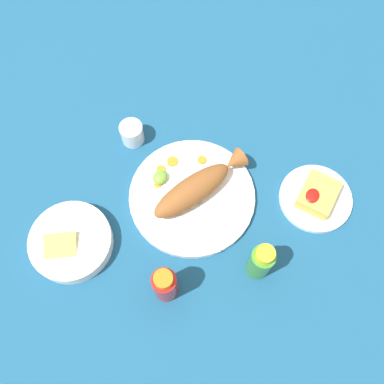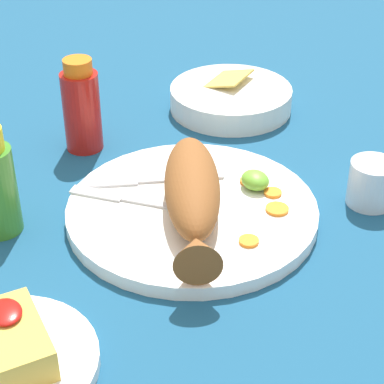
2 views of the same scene
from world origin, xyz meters
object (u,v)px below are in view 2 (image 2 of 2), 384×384
object	(u,v)px
fried_fish	(193,193)
fork_far	(145,181)
main_plate	(192,211)
salt_cup	(371,186)
guacamole_bowl	(231,97)
side_plate_fries	(4,365)
hot_sauce_bottle_red	(82,108)
fork_near	(129,199)

from	to	relation	value
fried_fish	fork_far	xyz separation A→B (m)	(0.09, 0.02, -0.03)
main_plate	salt_cup	bearing A→B (deg)	-108.76
guacamole_bowl	side_plate_fries	bearing A→B (deg)	129.70
hot_sauce_bottle_red	guacamole_bowl	bearing A→B (deg)	-87.11
fork_far	hot_sauce_bottle_red	bearing A→B (deg)	-58.88
fried_fish	salt_cup	size ratio (longest dim) A/B	4.40
main_plate	hot_sauce_bottle_red	bearing A→B (deg)	14.40
fried_fish	side_plate_fries	distance (m)	0.30
fried_fish	fork_near	bearing A→B (deg)	68.24
fork_near	salt_cup	distance (m)	0.31
main_plate	fork_near	size ratio (longest dim) A/B	2.24
fried_fish	main_plate	bearing A→B (deg)	0.00
hot_sauce_bottle_red	side_plate_fries	distance (m)	0.44
fork_near	hot_sauce_bottle_red	distance (m)	0.19
salt_cup	side_plate_fries	xyz separation A→B (m)	(-0.07, 0.50, -0.02)
main_plate	salt_cup	distance (m)	0.24
hot_sauce_bottle_red	salt_cup	bearing A→B (deg)	-137.59
guacamole_bowl	fork_near	bearing A→B (deg)	127.30
main_plate	fork_near	world-z (taller)	fork_near
fork_far	side_plate_fries	xyz separation A→B (m)	(-0.22, 0.25, -0.01)
guacamole_bowl	main_plate	bearing A→B (deg)	141.47
fork_far	hot_sauce_bottle_red	size ratio (longest dim) A/B	1.28
fork_near	fried_fish	bearing A→B (deg)	177.96
hot_sauce_bottle_red	fork_far	bearing A→B (deg)	-169.47
fork_near	hot_sauce_bottle_red	world-z (taller)	hot_sauce_bottle_red
fried_fish	side_plate_fries	bearing A→B (deg)	140.44
fork_near	guacamole_bowl	distance (m)	0.33
fried_fish	hot_sauce_bottle_red	size ratio (longest dim) A/B	1.93
hot_sauce_bottle_red	salt_cup	xyz separation A→B (m)	(-0.31, -0.28, -0.04)
side_plate_fries	guacamole_bowl	size ratio (longest dim) A/B	0.93
main_plate	fork_near	xyz separation A→B (m)	(0.05, 0.07, 0.01)
fried_fish	fork_far	bearing A→B (deg)	38.77
fork_near	fork_far	size ratio (longest dim) A/B	0.80
side_plate_fries	guacamole_bowl	xyz separation A→B (m)	(0.39, -0.47, 0.01)
main_plate	hot_sauce_bottle_red	world-z (taller)	hot_sauce_bottle_red
salt_cup	guacamole_bowl	world-z (taller)	salt_cup
fork_near	main_plate	bearing A→B (deg)	-170.29
fork_near	fork_far	distance (m)	0.05
hot_sauce_bottle_red	side_plate_fries	xyz separation A→B (m)	(-0.38, 0.22, -0.06)
main_plate	fork_far	distance (m)	0.08
fried_fish	side_plate_fries	xyz separation A→B (m)	(-0.13, 0.27, -0.04)
fork_near	fork_far	bearing A→B (deg)	-94.07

